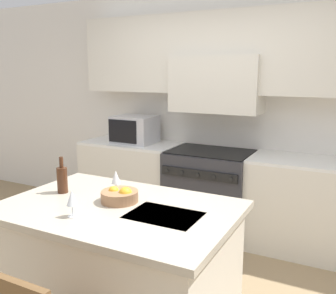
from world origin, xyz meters
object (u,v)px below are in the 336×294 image
range_stove (210,192)px  wine_bottle (62,179)px  fruit_bowl (120,196)px  microwave (135,129)px  wine_glass_near (72,199)px  wine_glass_far (116,178)px

range_stove → wine_bottle: wine_bottle is taller
wine_bottle → fruit_bowl: wine_bottle is taller
microwave → fruit_bowl: microwave is taller
range_stove → wine_glass_near: 2.19m
range_stove → microwave: microwave is taller
wine_glass_near → wine_glass_far: same height
wine_glass_far → fruit_bowl: 0.20m
wine_bottle → wine_glass_near: bearing=-40.6°
wine_glass_far → fruit_bowl: bearing=-47.2°
wine_bottle → wine_glass_near: size_ratio=1.58×
range_stove → wine_glass_near: wine_glass_near is taller
range_stove → microwave: size_ratio=1.93×
range_stove → wine_bottle: size_ratio=3.55×
microwave → wine_glass_far: 1.86m
wine_glass_near → fruit_bowl: bearing=73.4°
microwave → wine_glass_near: bearing=-67.1°
range_stove → fruit_bowl: bearing=-89.3°
fruit_bowl → microwave: bearing=119.5°
wine_glass_near → fruit_bowl: wine_glass_near is taller
wine_glass_far → wine_glass_near: bearing=-87.0°
fruit_bowl → range_stove: bearing=90.7°
microwave → wine_bottle: size_ratio=1.84×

